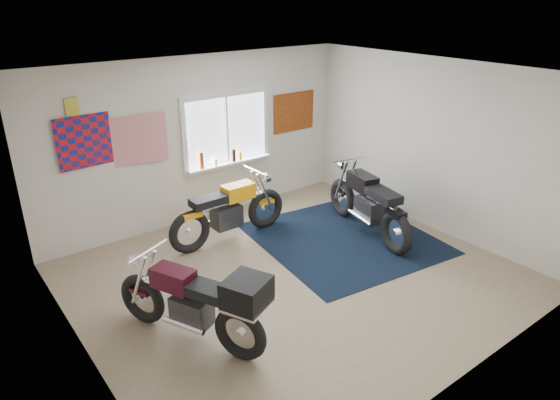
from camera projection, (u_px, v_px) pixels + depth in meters
ground at (295, 277)px, 6.79m from camera, size 5.50×5.50×0.00m
room_shell at (297, 162)px, 6.15m from camera, size 5.50×5.50×5.50m
navy_rug at (344, 238)px, 7.82m from camera, size 2.80×2.89×0.01m
window_assembly at (227, 135)px, 8.34m from camera, size 1.66×0.17×1.26m
oil_bottles at (218, 159)px, 8.30m from camera, size 0.81×0.07×0.28m
flag_display at (72, 107)px, 6.70m from camera, size 1.60×0.10×1.17m
triumph_poster at (294, 112)px, 9.09m from camera, size 0.90×0.03×0.70m
yellow_triumph at (229, 212)px, 7.65m from camera, size 2.05×0.61×1.03m
black_chrome_bike at (368, 205)px, 7.83m from camera, size 0.73×2.13×1.11m
maroon_tourer at (199, 303)px, 5.32m from camera, size 1.07×1.89×1.00m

